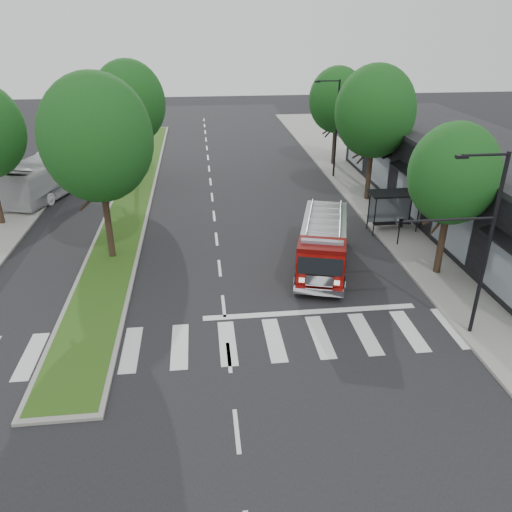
% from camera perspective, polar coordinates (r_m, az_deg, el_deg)
% --- Properties ---
extents(ground, '(140.00, 140.00, 0.00)m').
position_cam_1_polar(ground, '(23.92, -3.73, -5.73)').
color(ground, black).
rests_on(ground, ground).
extents(sidewalk_right, '(5.00, 80.00, 0.15)m').
position_cam_1_polar(sidewalk_right, '(35.42, 16.01, 4.20)').
color(sidewalk_right, gray).
rests_on(sidewalk_right, ground).
extents(median, '(3.00, 50.00, 0.15)m').
position_cam_1_polar(median, '(40.70, -13.68, 7.24)').
color(median, gray).
rests_on(median, ground).
extents(storefront_row, '(8.00, 30.00, 5.00)m').
position_cam_1_polar(storefront_row, '(36.61, 23.07, 7.85)').
color(storefront_row, black).
rests_on(storefront_row, ground).
extents(bus_shelter, '(3.20, 1.60, 2.61)m').
position_cam_1_polar(bus_shelter, '(32.68, 15.46, 6.16)').
color(bus_shelter, black).
rests_on(bus_shelter, ground).
extents(tree_right_near, '(4.40, 4.40, 8.05)m').
position_cam_1_polar(tree_right_near, '(26.48, 21.64, 8.69)').
color(tree_right_near, black).
rests_on(tree_right_near, ground).
extents(tree_right_mid, '(5.60, 5.60, 9.72)m').
position_cam_1_polar(tree_right_mid, '(37.03, 13.46, 15.74)').
color(tree_right_mid, black).
rests_on(tree_right_mid, ground).
extents(tree_right_far, '(5.00, 5.00, 8.73)m').
position_cam_1_polar(tree_right_far, '(46.56, 9.26, 17.19)').
color(tree_right_far, black).
rests_on(tree_right_far, ground).
extents(tree_median_near, '(5.80, 5.80, 10.16)m').
position_cam_1_polar(tree_median_near, '(27.52, -17.76, 12.68)').
color(tree_median_near, black).
rests_on(tree_median_near, ground).
extents(tree_median_far, '(5.60, 5.60, 9.72)m').
position_cam_1_polar(tree_median_far, '(41.19, -14.33, 16.60)').
color(tree_median_far, black).
rests_on(tree_median_far, ground).
extents(streetlight_right_near, '(4.08, 0.22, 8.00)m').
position_cam_1_polar(streetlight_right_near, '(21.32, 23.22, 2.11)').
color(streetlight_right_near, black).
rests_on(streetlight_right_near, ground).
extents(streetlight_right_far, '(2.11, 0.20, 8.00)m').
position_cam_1_polar(streetlight_right_far, '(42.67, 9.01, 14.60)').
color(streetlight_right_far, black).
rests_on(streetlight_right_far, ground).
extents(fire_engine, '(4.46, 8.32, 2.76)m').
position_cam_1_polar(fire_engine, '(27.28, 7.68, 1.38)').
color(fire_engine, '#580604').
rests_on(fire_engine, ground).
extents(city_bus, '(5.71, 11.20, 3.05)m').
position_cam_1_polar(city_bus, '(42.07, -22.00, 8.76)').
color(city_bus, silver).
rests_on(city_bus, ground).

